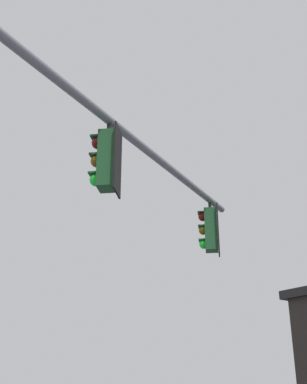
{
  "coord_description": "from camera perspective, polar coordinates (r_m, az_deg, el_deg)",
  "views": [
    {
      "loc": [
        -4.4,
        -2.94,
        1.88
      ],
      "look_at": [
        4.4,
        -1.8,
        5.55
      ],
      "focal_mm": 45.91,
      "sensor_mm": 36.0,
      "label": 1
    }
  ],
  "objects": [
    {
      "name": "mast_arm",
      "position": [
        9.5,
        -1.72,
        5.62
      ],
      "size": [
        7.81,
        3.32,
        0.16
      ],
      "primitive_type": "cylinder",
      "rotation": [
        0.0,
        1.57,
        5.89
      ],
      "color": "slate"
    },
    {
      "name": "traffic_light_mid_inner",
      "position": [
        11.99,
        6.6,
        -4.39
      ],
      "size": [
        0.54,
        0.49,
        1.31
      ],
      "color": "black"
    },
    {
      "name": "traffic_light_nearest_pole",
      "position": [
        8.4,
        -5.47,
        3.68
      ],
      "size": [
        0.54,
        0.49,
        1.31
      ],
      "color": "black"
    }
  ]
}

